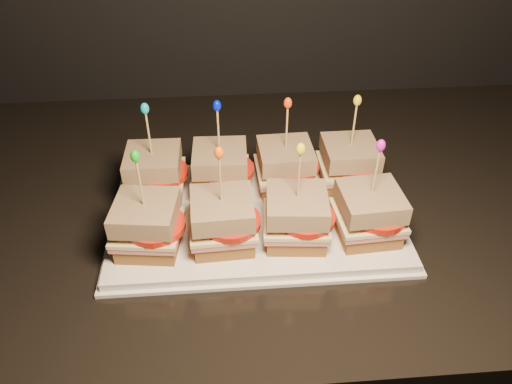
{
  "coord_description": "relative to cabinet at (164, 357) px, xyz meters",
  "views": [
    {
      "loc": [
        0.34,
        1.0,
        1.36
      ],
      "look_at": [
        0.39,
        1.58,
        0.92
      ],
      "focal_mm": 35.0,
      "sensor_mm": 36.0,
      "label": 1
    }
  ],
  "objects": [
    {
      "name": "cabinet",
      "position": [
        0.0,
        0.0,
        0.0
      ],
      "size": [
        2.46,
        0.67,
        0.83
      ],
      "primitive_type": "cube",
      "color": "black",
      "rests_on": "ground"
    },
    {
      "name": "granite_slab",
      "position": [
        0.0,
        0.0,
        0.43
      ],
      "size": [
        2.5,
        0.71,
        0.03
      ],
      "primitive_type": "cube",
      "color": "black",
      "rests_on": "cabinet"
    },
    {
      "name": "platter",
      "position": [
        0.19,
        -0.08,
        0.46
      ],
      "size": [
        0.43,
        0.26,
        0.02
      ],
      "primitive_type": "cube",
      "color": "white",
      "rests_on": "granite_slab"
    },
    {
      "name": "platter_rim",
      "position": [
        0.19,
        -0.08,
        0.45
      ],
      "size": [
        0.44,
        0.28,
        0.01
      ],
      "primitive_type": "cube",
      "color": "white",
      "rests_on": "granite_slab"
    },
    {
      "name": "sandwich_0_bread_bot",
      "position": [
        0.04,
        -0.02,
        0.48
      ],
      "size": [
        0.08,
        0.08,
        0.02
      ],
      "primitive_type": "cube",
      "rotation": [
        0.0,
        0.0,
        -0.02
      ],
      "color": "#573916",
      "rests_on": "platter"
    },
    {
      "name": "sandwich_0_ham",
      "position": [
        0.04,
        -0.02,
        0.49
      ],
      "size": [
        0.09,
        0.09,
        0.01
      ],
      "primitive_type": "cube",
      "rotation": [
        0.0,
        0.0,
        -0.02
      ],
      "color": "#CD706C",
      "rests_on": "sandwich_0_bread_bot"
    },
    {
      "name": "sandwich_0_cheese",
      "position": [
        0.04,
        -0.02,
        0.5
      ],
      "size": [
        0.09,
        0.09,
        0.01
      ],
      "primitive_type": "cube",
      "rotation": [
        0.0,
        0.0,
        -0.02
      ],
      "color": "beige",
      "rests_on": "sandwich_0_ham"
    },
    {
      "name": "sandwich_0_tomato",
      "position": [
        0.05,
        -0.02,
        0.51
      ],
      "size": [
        0.08,
        0.08,
        0.01
      ],
      "primitive_type": "cylinder",
      "color": "red",
      "rests_on": "sandwich_0_cheese"
    },
    {
      "name": "sandwich_0_bread_top",
      "position": [
        0.04,
        -0.02,
        0.52
      ],
      "size": [
        0.08,
        0.08,
        0.03
      ],
      "primitive_type": "cube",
      "rotation": [
        0.0,
        0.0,
        -0.02
      ],
      "color": "#55290F",
      "rests_on": "sandwich_0_tomato"
    },
    {
      "name": "sandwich_0_pick",
      "position": [
        0.04,
        -0.02,
        0.57
      ],
      "size": [
        0.0,
        0.0,
        0.09
      ],
      "primitive_type": "cylinder",
      "color": "tan",
      "rests_on": "sandwich_0_bread_top"
    },
    {
      "name": "sandwich_0_frill",
      "position": [
        0.04,
        -0.02,
        0.61
      ],
      "size": [
        0.01,
        0.01,
        0.02
      ],
      "primitive_type": "ellipsoid",
      "color": "#0CA1B5",
      "rests_on": "sandwich_0_pick"
    },
    {
      "name": "sandwich_1_bread_bot",
      "position": [
        0.14,
        -0.02,
        0.48
      ],
      "size": [
        0.08,
        0.08,
        0.02
      ],
      "primitive_type": "cube",
      "rotation": [
        0.0,
        0.0,
        -0.03
      ],
      "color": "#573916",
      "rests_on": "platter"
    },
    {
      "name": "sandwich_1_ham",
      "position": [
        0.14,
        -0.02,
        0.49
      ],
      "size": [
        0.09,
        0.09,
        0.01
      ],
      "primitive_type": "cube",
      "rotation": [
        0.0,
        0.0,
        -0.03
      ],
      "color": "#CD706C",
      "rests_on": "sandwich_1_bread_bot"
    },
    {
      "name": "sandwich_1_cheese",
      "position": [
        0.14,
        -0.02,
        0.5
      ],
      "size": [
        0.09,
        0.09,
        0.01
      ],
      "primitive_type": "cube",
      "rotation": [
        0.0,
        0.0,
        -0.03
      ],
      "color": "beige",
      "rests_on": "sandwich_1_ham"
    },
    {
      "name": "sandwich_1_tomato",
      "position": [
        0.16,
        -0.02,
        0.51
      ],
      "size": [
        0.08,
        0.08,
        0.01
      ],
      "primitive_type": "cylinder",
      "color": "red",
      "rests_on": "sandwich_1_cheese"
    },
    {
      "name": "sandwich_1_bread_top",
      "position": [
        0.14,
        -0.02,
        0.52
      ],
      "size": [
        0.08,
        0.08,
        0.03
      ],
      "primitive_type": "cube",
      "rotation": [
        0.0,
        0.0,
        -0.03
      ],
      "color": "#55290F",
      "rests_on": "sandwich_1_tomato"
    },
    {
      "name": "sandwich_1_pick",
      "position": [
        0.14,
        -0.02,
        0.57
      ],
      "size": [
        0.0,
        0.0,
        0.09
      ],
      "primitive_type": "cylinder",
      "color": "tan",
      "rests_on": "sandwich_1_bread_top"
    },
    {
      "name": "sandwich_1_frill",
      "position": [
        0.14,
        -0.02,
        0.61
      ],
      "size": [
        0.01,
        0.01,
        0.02
      ],
      "primitive_type": "ellipsoid",
      "color": "#0213D6",
      "rests_on": "sandwich_1_pick"
    },
    {
      "name": "sandwich_2_bread_bot",
      "position": [
        0.24,
        -0.02,
        0.48
      ],
      "size": [
        0.08,
        0.08,
        0.02
      ],
      "primitive_type": "cube",
      "rotation": [
        0.0,
        0.0,
        0.04
      ],
      "color": "#573916",
      "rests_on": "platter"
    },
    {
      "name": "sandwich_2_ham",
      "position": [
        0.24,
        -0.02,
        0.49
      ],
      "size": [
        0.09,
        0.09,
        0.01
      ],
      "primitive_type": "cube",
      "rotation": [
        0.0,
        0.0,
        0.04
      ],
      "color": "#CD706C",
      "rests_on": "sandwich_2_bread_bot"
    },
    {
      "name": "sandwich_2_cheese",
      "position": [
        0.24,
        -0.02,
        0.5
      ],
      "size": [
        0.09,
        0.09,
        0.01
      ],
      "primitive_type": "cube",
      "rotation": [
        0.0,
        0.0,
        0.04
      ],
      "color": "beige",
      "rests_on": "sandwich_2_ham"
    },
    {
      "name": "sandwich_2_tomato",
      "position": [
        0.26,
        -0.02,
        0.51
      ],
      "size": [
        0.08,
        0.08,
        0.01
      ],
      "primitive_type": "cylinder",
      "color": "red",
      "rests_on": "sandwich_2_cheese"
    },
    {
      "name": "sandwich_2_bread_top",
      "position": [
        0.24,
        -0.02,
        0.52
      ],
      "size": [
        0.08,
        0.08,
        0.03
      ],
      "primitive_type": "cube",
      "rotation": [
        0.0,
        0.0,
        0.04
      ],
      "color": "#55290F",
      "rests_on": "sandwich_2_tomato"
    },
    {
      "name": "sandwich_2_pick",
      "position": [
        0.24,
        -0.02,
        0.57
      ],
      "size": [
        0.0,
        0.0,
        0.09
      ],
      "primitive_type": "cylinder",
      "color": "tan",
      "rests_on": "sandwich_2_bread_top"
    },
    {
      "name": "sandwich_2_frill",
      "position": [
        0.24,
        -0.02,
        0.61
      ],
      "size": [
        0.01,
        0.01,
        0.02
      ],
      "primitive_type": "ellipsoid",
      "color": "#F03B14",
      "rests_on": "sandwich_2_pick"
    },
    {
      "name": "sandwich_3_bread_bot",
      "position": [
        0.35,
        -0.02,
        0.48
      ],
      "size": [
        0.08,
        0.08,
        0.02
      ],
      "primitive_type": "cube",
      "rotation": [
        0.0,
        0.0,
        0.01
      ],
      "color": "#573916",
      "rests_on": "platter"
    },
    {
      "name": "sandwich_3_ham",
      "position": [
        0.35,
        -0.02,
        0.49
      ],
      "size": [
        0.09,
        0.09,
        0.01
      ],
      "primitive_type": "cube",
      "rotation": [
        0.0,
        0.0,
        0.01
      ],
      "color": "#CD706C",
      "rests_on": "sandwich_3_bread_bot"
    },
    {
      "name": "sandwich_3_cheese",
      "position": [
        0.35,
        -0.02,
        0.5
      ],
      "size": [
        0.09,
        0.09,
        0.01
      ],
      "primitive_type": "cube",
      "rotation": [
        0.0,
        0.0,
        0.01
      ],
      "color": "beige",
      "rests_on": "sandwich_3_ham"
    },
    {
      "name": "sandwich_3_tomato",
      "position": [
        0.36,
        -0.02,
        0.51
      ],
      "size": [
        0.08,
        0.08,
        0.01
      ],
      "primitive_type": "cylinder",
      "color": "red",
      "rests_on": "sandwich_3_cheese"
    },
    {
      "name": "sandwich_3_bread_top",
      "position": [
        0.35,
        -0.02,
        0.52
      ],
      "size": [
        0.08,
        0.08,
        0.03
      ],
      "primitive_type": "cube",
      "rotation": [
        0.0,
        0.0,
        0.01
      ],
      "color": "#55290F",
      "rests_on": "sandwich_3_tomato"
    },
    {
      "name": "sandwich_3_pick",
      "position": [
        0.35,
        -0.02,
        0.57
      ],
      "size": [
        0.0,
        0.0,
        0.09
      ],
      "primitive_type": "cylinder",
      "color": "tan",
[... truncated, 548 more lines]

